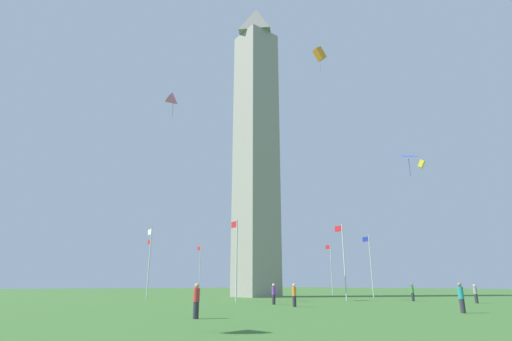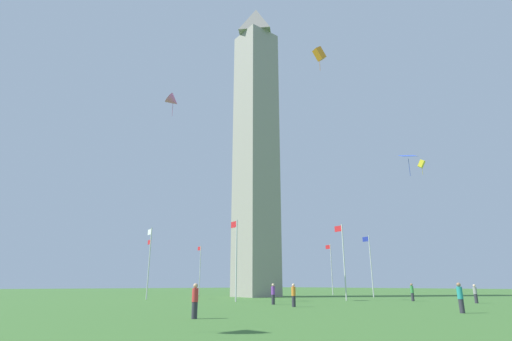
# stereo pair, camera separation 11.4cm
# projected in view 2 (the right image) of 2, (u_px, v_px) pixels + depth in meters

# --- Properties ---
(ground_plane) EXTENTS (260.00, 260.00, 0.00)m
(ground_plane) POSITION_uv_depth(u_px,v_px,m) (256.00, 297.00, 52.33)
(ground_plane) COLOR #3D6B2D
(obelisk_monument) EXTENTS (5.16, 5.16, 46.90)m
(obelisk_monument) POSITION_uv_depth(u_px,v_px,m) (256.00, 137.00, 59.02)
(obelisk_monument) COLOR gray
(obelisk_monument) RESTS_ON ground
(flagpole_n) EXTENTS (1.12, 0.14, 8.10)m
(flagpole_n) POSITION_uv_depth(u_px,v_px,m) (200.00, 267.00, 65.51)
(flagpole_n) COLOR silver
(flagpole_n) RESTS_ON ground
(flagpole_ne) EXTENTS (1.12, 0.14, 8.10)m
(flagpole_ne) POSITION_uv_depth(u_px,v_px,m) (149.00, 264.00, 55.54)
(flagpole_ne) COLOR silver
(flagpole_ne) RESTS_ON ground
(flagpole_e) EXTENTS (1.12, 0.14, 8.10)m
(flagpole_e) POSITION_uv_depth(u_px,v_px,m) (149.00, 259.00, 44.45)
(flagpole_e) COLOR silver
(flagpole_e) RESTS_ON ground
(flagpole_se) EXTENTS (1.12, 0.14, 8.10)m
(flagpole_se) POSITION_uv_depth(u_px,v_px,m) (236.00, 256.00, 38.75)
(flagpole_se) COLOR silver
(flagpole_se) RESTS_ON ground
(flagpole_s) EXTENTS (1.12, 0.14, 8.10)m
(flagpole_s) POSITION_uv_depth(u_px,v_px,m) (343.00, 258.00, 41.76)
(flagpole_s) COLOR silver
(flagpole_s) RESTS_ON ground
(flagpole_sw) EXTENTS (1.12, 0.14, 8.10)m
(flagpole_sw) POSITION_uv_depth(u_px,v_px,m) (371.00, 263.00, 51.73)
(flagpole_sw) COLOR silver
(flagpole_sw) RESTS_ON ground
(flagpole_w) EXTENTS (1.12, 0.14, 8.10)m
(flagpole_w) POSITION_uv_depth(u_px,v_px,m) (331.00, 267.00, 62.82)
(flagpole_w) COLOR silver
(flagpole_w) RESTS_ON ground
(flagpole_nw) EXTENTS (1.12, 0.14, 8.10)m
(flagpole_nw) POSITION_uv_depth(u_px,v_px,m) (267.00, 268.00, 68.53)
(flagpole_nw) COLOR silver
(flagpole_nw) RESTS_ON ground
(person_red_shirt) EXTENTS (0.32, 0.32, 1.70)m
(person_red_shirt) POSITION_uv_depth(u_px,v_px,m) (195.00, 301.00, 19.30)
(person_red_shirt) COLOR #2D2D38
(person_red_shirt) RESTS_ON ground
(person_gray_shirt) EXTENTS (0.32, 0.32, 1.65)m
(person_gray_shirt) POSITION_uv_depth(u_px,v_px,m) (475.00, 294.00, 34.88)
(person_gray_shirt) COLOR #2D2D38
(person_gray_shirt) RESTS_ON ground
(person_teal_shirt) EXTENTS (0.32, 0.32, 1.76)m
(person_teal_shirt) POSITION_uv_depth(u_px,v_px,m) (460.00, 298.00, 22.99)
(person_teal_shirt) COLOR #2D2D38
(person_teal_shirt) RESTS_ON ground
(person_purple_shirt) EXTENTS (0.32, 0.32, 1.72)m
(person_purple_shirt) POSITION_uv_depth(u_px,v_px,m) (273.00, 294.00, 32.78)
(person_purple_shirt) COLOR #2D2D38
(person_purple_shirt) RESTS_ON ground
(person_orange_shirt) EXTENTS (0.32, 0.32, 1.71)m
(person_orange_shirt) POSITION_uv_depth(u_px,v_px,m) (294.00, 295.00, 29.37)
(person_orange_shirt) COLOR #2D2D38
(person_orange_shirt) RESTS_ON ground
(person_green_shirt) EXTENTS (0.32, 0.32, 1.74)m
(person_green_shirt) POSITION_uv_depth(u_px,v_px,m) (412.00, 292.00, 39.32)
(person_green_shirt) COLOR #2D2D38
(person_green_shirt) RESTS_ON ground
(kite_blue_diamond) EXTENTS (2.13, 2.14, 2.51)m
(kite_blue_diamond) POSITION_uv_depth(u_px,v_px,m) (408.00, 156.00, 39.62)
(kite_blue_diamond) COLOR blue
(kite_yellow_box) EXTENTS (0.98, 0.71, 1.95)m
(kite_yellow_box) POSITION_uv_depth(u_px,v_px,m) (421.00, 164.00, 47.34)
(kite_yellow_box) COLOR yellow
(kite_orange_box) EXTENTS (1.02, 1.53, 2.92)m
(kite_orange_box) POSITION_uv_depth(u_px,v_px,m) (319.00, 54.00, 42.90)
(kite_orange_box) COLOR orange
(kite_pink_delta) EXTENTS (1.82, 2.09, 2.77)m
(kite_pink_delta) POSITION_uv_depth(u_px,v_px,m) (173.00, 101.00, 42.73)
(kite_pink_delta) COLOR pink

